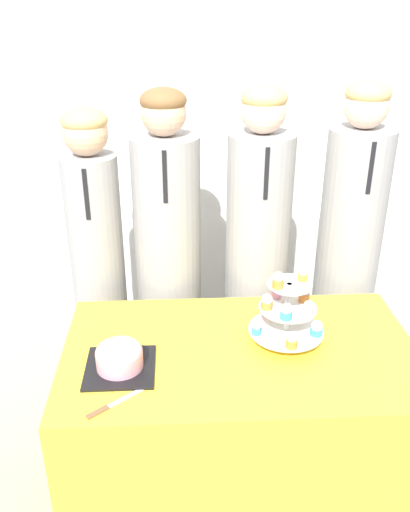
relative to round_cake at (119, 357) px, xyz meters
name	(u,v)px	position (x,y,z in m)	size (l,w,h in m)	color
wall_back	(215,118)	(0.44, 1.46, 0.53)	(9.00, 0.06, 2.70)	silver
table	(238,426)	(0.44, 0.09, -0.43)	(1.34, 0.77, 0.77)	yellow
round_cake	(119,357)	(0.00, 0.00, 0.00)	(0.25, 0.25, 0.11)	black
cake_knife	(110,406)	(-0.02, -0.20, -0.05)	(0.21, 0.17, 0.01)	silver
cupcake_stand	(288,311)	(0.62, 0.14, 0.08)	(0.29, 0.29, 0.31)	silver
student_0	(99,277)	(-0.16, 0.69, -0.05)	(0.25, 0.25, 1.56)	#939399
student_1	(169,274)	(0.17, 0.69, -0.04)	(0.30, 0.31, 1.63)	#939399
student_2	(256,270)	(0.59, 0.69, -0.03)	(0.30, 0.30, 1.64)	#939399
student_3	(346,267)	(1.02, 0.69, -0.02)	(0.29, 0.30, 1.65)	#939399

